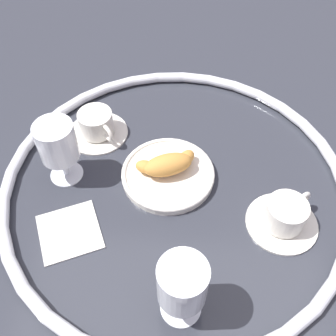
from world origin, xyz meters
The scene contains 9 objects.
ground_plane centered at (0.00, 0.00, 0.00)m, with size 2.20×2.20×0.00m, color #2D3038.
table_chrome_rim centered at (0.00, 0.00, 0.01)m, with size 0.70×0.70×0.02m, color silver.
pastry_plate centered at (-0.02, 0.02, 0.01)m, with size 0.19×0.19×0.02m.
croissant_large centered at (-0.02, 0.02, 0.04)m, with size 0.13×0.09×0.04m.
coffee_cup_near centered at (0.21, -0.07, 0.03)m, with size 0.14×0.14×0.06m.
coffee_cup_far centered at (-0.18, 0.13, 0.03)m, with size 0.14×0.14×0.06m.
juice_glass_left centered at (0.02, -0.25, 0.09)m, with size 0.08×0.08×0.14m.
juice_glass_right centered at (-0.23, 0.01, 0.10)m, with size 0.08×0.08×0.14m.
folded_napkin centered at (-0.19, -0.12, 0.00)m, with size 0.11×0.11×0.01m, color silver.
Camera 1 is at (0.02, -0.48, 0.65)m, focal length 41.95 mm.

